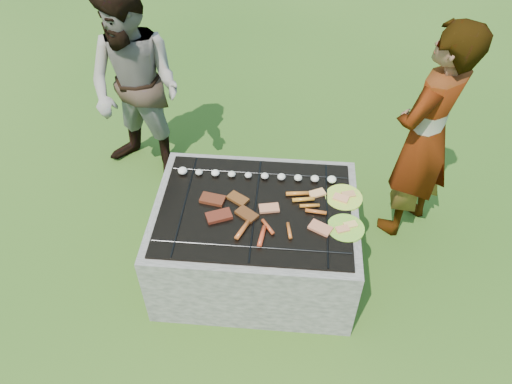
# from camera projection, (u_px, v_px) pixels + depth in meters

# --- Properties ---
(lawn) EXTENTS (60.00, 60.00, 0.00)m
(lawn) POSITION_uv_depth(u_px,v_px,m) (255.00, 266.00, 3.57)
(lawn) COLOR #1E4411
(lawn) RESTS_ON ground
(fire_pit) EXTENTS (1.30, 1.00, 0.62)m
(fire_pit) POSITION_uv_depth(u_px,v_px,m) (255.00, 241.00, 3.37)
(fire_pit) COLOR gray
(fire_pit) RESTS_ON ground
(mushrooms) EXTENTS (1.06, 0.06, 0.04)m
(mushrooms) POSITION_uv_depth(u_px,v_px,m) (257.00, 175.00, 3.33)
(mushrooms) COLOR white
(mushrooms) RESTS_ON fire_pit
(pork_slabs) EXTENTS (0.39, 0.30, 0.02)m
(pork_slabs) POSITION_uv_depth(u_px,v_px,m) (226.00, 207.00, 3.13)
(pork_slabs) COLOR maroon
(pork_slabs) RESTS_ON fire_pit
(sausages) EXTENTS (0.55, 0.48, 0.03)m
(sausages) POSITION_uv_depth(u_px,v_px,m) (283.00, 217.00, 3.07)
(sausages) COLOR orange
(sausages) RESTS_ON fire_pit
(bread_on_grate) EXTENTS (0.47, 0.42, 0.02)m
(bread_on_grate) POSITION_uv_depth(u_px,v_px,m) (302.00, 214.00, 3.09)
(bread_on_grate) COLOR tan
(bread_on_grate) RESTS_ON fire_pit
(plate_far) EXTENTS (0.31, 0.31, 0.03)m
(plate_far) POSITION_uv_depth(u_px,v_px,m) (344.00, 197.00, 3.21)
(plate_far) COLOR yellow
(plate_far) RESTS_ON fire_pit
(plate_near) EXTENTS (0.25, 0.25, 0.03)m
(plate_near) POSITION_uv_depth(u_px,v_px,m) (346.00, 228.00, 3.02)
(plate_near) COLOR #BDCF31
(plate_near) RESTS_ON fire_pit
(cook) EXTENTS (0.70, 0.71, 1.65)m
(cook) POSITION_uv_depth(u_px,v_px,m) (425.00, 137.00, 3.31)
(cook) COLOR gray
(cook) RESTS_ON ground
(bystander) EXTENTS (0.93, 0.83, 1.59)m
(bystander) POSITION_uv_depth(u_px,v_px,m) (136.00, 89.00, 3.77)
(bystander) COLOR gray
(bystander) RESTS_ON ground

